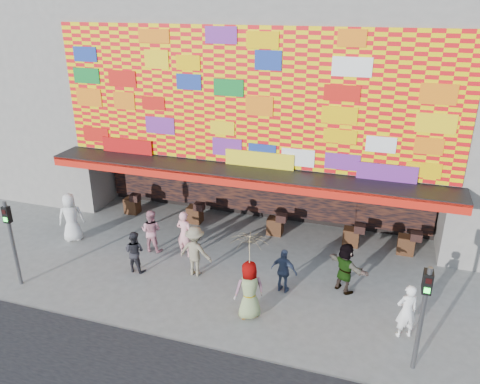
{
  "coord_description": "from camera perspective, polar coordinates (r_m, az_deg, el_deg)",
  "views": [
    {
      "loc": [
        4.87,
        -11.84,
        8.83
      ],
      "look_at": [
        0.36,
        2.0,
        2.78
      ],
      "focal_mm": 35.0,
      "sensor_mm": 36.0,
      "label": 1
    }
  ],
  "objects": [
    {
      "name": "ped_e",
      "position": [
        15.22,
        5.38,
        -9.55
      ],
      "size": [
        0.94,
        0.53,
        1.52
      ],
      "primitive_type": "imported",
      "rotation": [
        0.0,
        0.0,
        2.95
      ],
      "color": "#36425F",
      "rests_on": "ground"
    },
    {
      "name": "signal_left",
      "position": [
        16.67,
        -26.15,
        -4.63
      ],
      "size": [
        0.22,
        0.2,
        3.0
      ],
      "color": "#59595B",
      "rests_on": "ground"
    },
    {
      "name": "neighbor_left",
      "position": [
        26.85,
        -24.66,
        14.56
      ],
      "size": [
        11.0,
        8.0,
        12.0
      ],
      "primitive_type": "cube",
      "color": "gray",
      "rests_on": "ground"
    },
    {
      "name": "ped_g",
      "position": [
        13.98,
        1.15,
        -11.86
      ],
      "size": [
        1.08,
        0.98,
        1.85
      ],
      "primitive_type": "imported",
      "rotation": [
        0.0,
        0.0,
        3.71
      ],
      "color": "gray",
      "rests_on": "ground"
    },
    {
      "name": "ped_h",
      "position": [
        14.09,
        19.65,
        -13.52
      ],
      "size": [
        0.72,
        0.61,
        1.66
      ],
      "primitive_type": "imported",
      "rotation": [
        0.0,
        0.0,
        3.56
      ],
      "color": "white",
      "rests_on": "ground"
    },
    {
      "name": "ped_f",
      "position": [
        15.51,
        12.7,
        -9.0
      ],
      "size": [
        1.58,
        1.34,
        1.71
      ],
      "primitive_type": "imported",
      "rotation": [
        0.0,
        0.0,
        2.51
      ],
      "color": "gray",
      "rests_on": "ground"
    },
    {
      "name": "ped_c",
      "position": [
        16.64,
        -12.73,
        -7.09
      ],
      "size": [
        0.76,
        0.61,
        1.5
      ],
      "primitive_type": "imported",
      "rotation": [
        0.0,
        0.0,
        3.09
      ],
      "color": "#242328",
      "rests_on": "ground"
    },
    {
      "name": "ped_i",
      "position": [
        17.77,
        -10.77,
        -4.66
      ],
      "size": [
        0.81,
        0.63,
        1.64
      ],
      "primitive_type": "imported",
      "rotation": [
        0.0,
        0.0,
        3.16
      ],
      "color": "#CA8293",
      "rests_on": "ground"
    },
    {
      "name": "ped_b",
      "position": [
        17.22,
        -6.77,
        -5.08
      ],
      "size": [
        0.7,
        0.52,
        1.77
      ],
      "primitive_type": "imported",
      "rotation": [
        0.0,
        0.0,
        2.98
      ],
      "color": "pink",
      "rests_on": "ground"
    },
    {
      "name": "ground",
      "position": [
        15.55,
        -3.63,
        -12.07
      ],
      "size": [
        90.0,
        90.0,
        0.0
      ],
      "primitive_type": "plane",
      "color": "slate",
      "rests_on": "ground"
    },
    {
      "name": "parasol",
      "position": [
        13.3,
        1.19,
        -7.25
      ],
      "size": [
        1.44,
        1.46,
        1.99
      ],
      "color": "beige",
      "rests_on": "ground"
    },
    {
      "name": "ped_d",
      "position": [
        16.03,
        -5.48,
        -7.19
      ],
      "size": [
        1.21,
        0.76,
        1.8
      ],
      "primitive_type": "imported",
      "rotation": [
        0.0,
        0.0,
        3.06
      ],
      "color": "gray",
      "rests_on": "ground"
    },
    {
      "name": "shop_building",
      "position": [
        20.91,
        4.41,
        12.61
      ],
      "size": [
        15.2,
        9.4,
        10.0
      ],
      "color": "gray",
      "rests_on": "ground"
    },
    {
      "name": "ped_a",
      "position": [
        19.27,
        -19.9,
        -2.93
      ],
      "size": [
        1.13,
        1.05,
        1.95
      ],
      "primitive_type": "imported",
      "rotation": [
        0.0,
        0.0,
        3.74
      ],
      "color": "silver",
      "rests_on": "ground"
    },
    {
      "name": "signal_right",
      "position": [
        12.54,
        21.45,
        -13.0
      ],
      "size": [
        0.22,
        0.2,
        3.0
      ],
      "color": "#59595B",
      "rests_on": "ground"
    }
  ]
}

